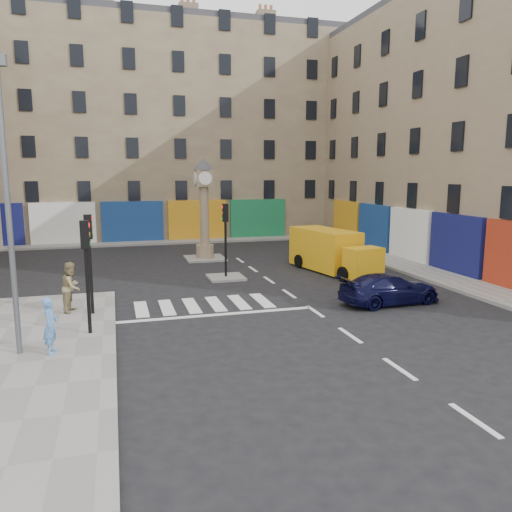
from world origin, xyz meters
name	(u,v)px	position (x,y,z in m)	size (l,w,h in m)	color
ground	(326,319)	(0.00, 0.00, 0.00)	(120.00, 120.00, 0.00)	black
sidewalk_right	(391,261)	(8.70, 10.00, 0.07)	(2.60, 30.00, 0.15)	gray
sidewalk_far	(161,242)	(-4.00, 22.20, 0.07)	(32.00, 2.40, 0.15)	gray
island_near	(226,277)	(-2.00, 8.00, 0.06)	(1.80, 1.80, 0.12)	gray
island_far	(205,258)	(-2.00, 14.00, 0.06)	(2.40, 2.40, 0.12)	gray
building_right	(487,129)	(15.00, 10.00, 8.00)	(10.00, 30.00, 16.00)	#917D5F
building_far	(151,135)	(-4.00, 28.00, 8.50)	(32.00, 10.00, 17.00)	gray
traffic_light_left_near	(86,259)	(-8.30, 0.20, 2.62)	(0.28, 0.22, 3.70)	black
traffic_light_left_far	(89,248)	(-8.30, 2.60, 2.62)	(0.28, 0.22, 3.70)	black
traffic_light_island	(225,228)	(-2.00, 8.00, 2.59)	(0.28, 0.22, 3.70)	black
lamp_post	(7,193)	(-10.20, -1.20, 4.79)	(0.50, 0.25, 8.30)	#595B60
clock_pillar	(204,202)	(-2.00, 14.00, 3.55)	(1.20, 1.20, 6.10)	#917D5F
navy_sedan	(389,289)	(3.41, 1.30, 0.62)	(1.75, 4.30, 1.25)	black
yellow_van	(331,251)	(3.92, 8.19, 1.12)	(3.02, 6.44, 2.26)	#EDA813
pedestrian_blue	(50,325)	(-9.29, -1.43, 0.98)	(0.61, 0.40, 1.66)	#5789C8
pedestrian_tan	(72,287)	(-9.03, 3.12, 1.10)	(0.92, 0.72, 1.89)	#95855B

